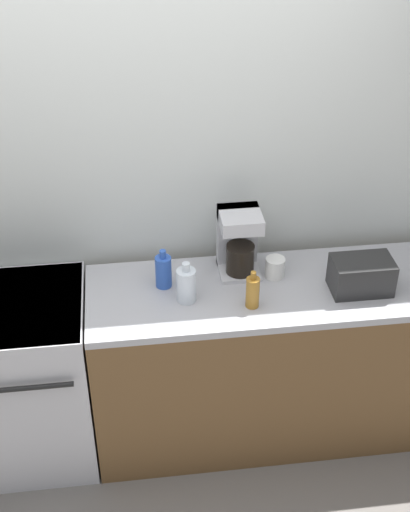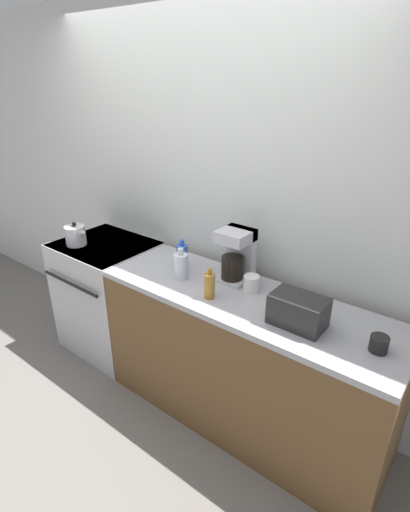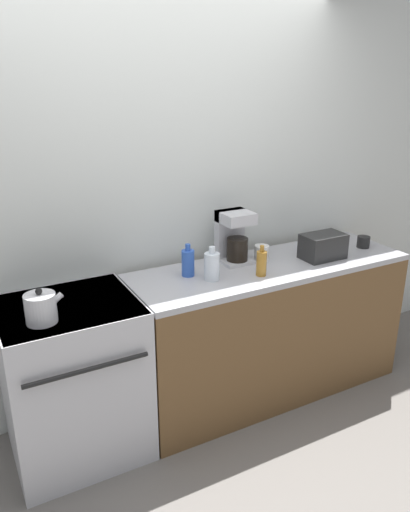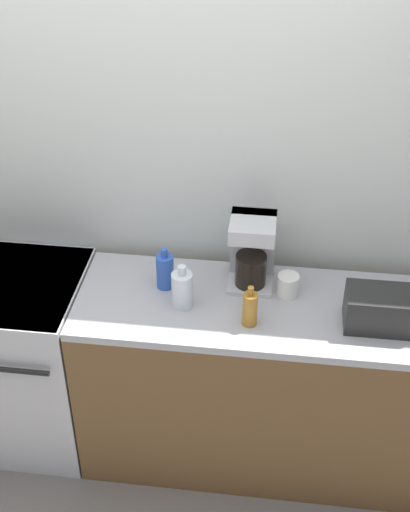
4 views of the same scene
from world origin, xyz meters
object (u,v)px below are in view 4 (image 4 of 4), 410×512
object	(u,v)px
toaster	(380,309)
coffee_maker	(252,249)
stove	(15,355)
cup_white	(288,285)
bottle_clear	(182,289)
bottle_blue	(165,271)
bottle_amber	(250,309)

from	to	relation	value
toaster	coffee_maker	xyz separation A→B (m)	(-0.54, 0.23, 0.09)
stove	cup_white	bearing A→B (deg)	3.12
cup_white	bottle_clear	bearing A→B (deg)	-163.50
coffee_maker	bottle_blue	xyz separation A→B (m)	(-0.37, -0.09, -0.09)
bottle_blue	bottle_amber	bearing A→B (deg)	-28.05
stove	toaster	xyz separation A→B (m)	(1.64, -0.08, 0.53)
bottle_amber	coffee_maker	bearing A→B (deg)	92.97
coffee_maker	toaster	bearing A→B (deg)	-23.61
coffee_maker	bottle_amber	xyz separation A→B (m)	(0.02, -0.29, -0.09)
bottle_clear	bottle_blue	size ratio (longest dim) A/B	1.03
coffee_maker	cup_white	xyz separation A→B (m)	(0.16, -0.08, -0.12)
coffee_maker	cup_white	world-z (taller)	coffee_maker
stove	bottle_amber	bearing A→B (deg)	-7.28
bottle_amber	cup_white	bearing A→B (deg)	55.01
toaster	bottle_amber	world-z (taller)	bottle_amber
bottle_clear	bottle_amber	size ratio (longest dim) A/B	1.08
bottle_blue	cup_white	size ratio (longest dim) A/B	1.98
toaster	bottle_amber	size ratio (longest dim) A/B	1.49
stove	bottle_amber	size ratio (longest dim) A/B	4.89
toaster	bottle_blue	world-z (taller)	bottle_blue
bottle_blue	cup_white	bearing A→B (deg)	0.86
toaster	bottle_blue	distance (m)	0.92
stove	bottle_amber	distance (m)	1.25
stove	cup_white	world-z (taller)	cup_white
coffee_maker	cup_white	size ratio (longest dim) A/B	3.29
toaster	bottle_amber	distance (m)	0.52
stove	coffee_maker	xyz separation A→B (m)	(1.11, 0.15, 0.62)
bottle_amber	stove	bearing A→B (deg)	172.72
bottle_blue	bottle_amber	distance (m)	0.43
stove	toaster	world-z (taller)	toaster
toaster	cup_white	size ratio (longest dim) A/B	2.79
coffee_maker	bottle_blue	distance (m)	0.39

